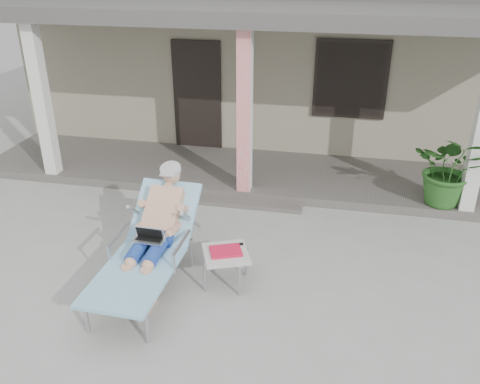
# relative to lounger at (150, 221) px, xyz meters

# --- Properties ---
(ground) EXTENTS (60.00, 60.00, 0.00)m
(ground) POSITION_rel_lounger_xyz_m (0.65, 0.43, -0.86)
(ground) COLOR #9E9E99
(ground) RESTS_ON ground
(house) EXTENTS (10.40, 5.40, 3.30)m
(house) POSITION_rel_lounger_xyz_m (0.65, 6.92, 0.81)
(house) COLOR gray
(house) RESTS_ON ground
(porch_deck) EXTENTS (10.00, 2.00, 0.15)m
(porch_deck) POSITION_rel_lounger_xyz_m (0.65, 3.43, -0.78)
(porch_deck) COLOR #605B56
(porch_deck) RESTS_ON ground
(porch_overhang) EXTENTS (10.00, 2.30, 2.85)m
(porch_overhang) POSITION_rel_lounger_xyz_m (0.65, 3.37, 1.93)
(porch_overhang) COLOR silver
(porch_overhang) RESTS_ON porch_deck
(porch_step) EXTENTS (2.00, 0.30, 0.07)m
(porch_step) POSITION_rel_lounger_xyz_m (0.65, 2.28, -0.82)
(porch_step) COLOR #605B56
(porch_step) RESTS_ON ground
(lounger) EXTENTS (0.88, 2.17, 1.40)m
(lounger) POSITION_rel_lounger_xyz_m (0.00, 0.00, 0.00)
(lounger) COLOR #B7B7BC
(lounger) RESTS_ON ground
(side_table) EXTENTS (0.70, 0.70, 0.49)m
(side_table) POSITION_rel_lounger_xyz_m (0.89, 0.14, -0.45)
(side_table) COLOR beige
(side_table) RESTS_ON ground
(potted_palm) EXTENTS (1.30, 1.22, 1.18)m
(potted_palm) POSITION_rel_lounger_xyz_m (3.85, 2.68, -0.12)
(potted_palm) COLOR #26591E
(potted_palm) RESTS_ON porch_deck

